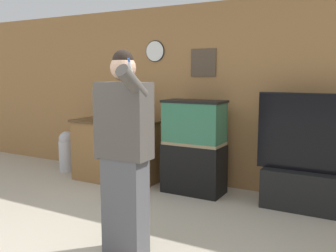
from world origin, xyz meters
The scene contains 8 objects.
wall_back_paneled centered at (0.00, 2.88, 1.30)m, with size 10.00×0.08×2.60m.
counter_island centered at (-1.08, 2.31, 0.46)m, with size 1.29×0.59×0.93m.
microwave centered at (-0.94, 2.30, 1.08)m, with size 0.48×0.33×0.31m.
knife_block centered at (-1.31, 2.35, 1.05)m, with size 0.15×0.09×0.34m.
aquarium_on_stand centered at (0.19, 2.39, 0.63)m, with size 0.82×0.43×1.26m.
tv_on_stand centered at (1.62, 2.44, 0.41)m, with size 1.16×0.40×1.39m.
person_standing centered at (0.39, 0.50, 0.95)m, with size 0.57×0.43×1.82m.
trash_bin centered at (-2.15, 2.41, 0.34)m, with size 0.28×0.28×0.67m.
Camera 1 is at (2.30, -2.11, 1.62)m, focal length 40.00 mm.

